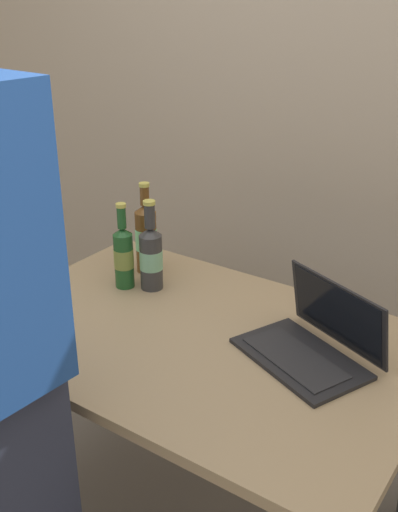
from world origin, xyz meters
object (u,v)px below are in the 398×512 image
beer_bottle_green (151,256)px  beer_bottle_dark (146,237)px  beer_bottle_amber (124,255)px  laptop (314,341)px

beer_bottle_green → beer_bottle_dark: beer_bottle_dark is taller
beer_bottle_green → beer_bottle_amber: (-0.08, -0.04, -0.00)m
laptop → beer_bottle_green: beer_bottle_green is taller
beer_bottle_dark → beer_bottle_green: bearing=-44.3°
beer_bottle_dark → beer_bottle_amber: size_ratio=1.10×
beer_bottle_green → beer_bottle_amber: size_ratio=1.04×
beer_bottle_green → beer_bottle_amber: beer_bottle_green is taller
beer_bottle_green → beer_bottle_dark: size_ratio=0.95×
beer_bottle_green → beer_bottle_amber: 0.09m
beer_bottle_dark → beer_bottle_amber: bearing=-83.3°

